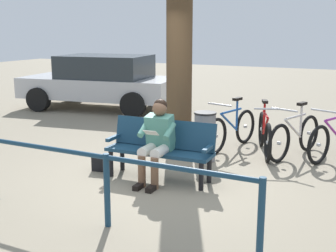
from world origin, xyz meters
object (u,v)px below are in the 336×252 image
handbag (102,163)px  bicycle_black (265,134)px  bench (161,145)px  bicycle_silver (335,138)px  bicycle_purple (295,136)px  tree_trunk (179,60)px  bicycle_green (231,130)px  parked_car (101,81)px  person_reading (157,137)px  litter_bin (205,136)px

handbag → bicycle_black: (-2.03, -2.11, 0.24)m
bench → bicycle_silver: size_ratio=1.02×
bicycle_black → handbag: bearing=-64.1°
bench → bicycle_purple: size_ratio=1.00×
tree_trunk → bicycle_green: (-0.78, -0.63, -1.29)m
bicycle_silver → bicycle_black: size_ratio=0.99×
parked_car → bicycle_silver: bearing=151.8°
person_reading → handbag: size_ratio=4.00×
bicycle_silver → bicycle_green: (1.78, 0.15, 0.00)m
handbag → parked_car: 5.64m
person_reading → bench: bearing=-86.1°
tree_trunk → bench: bearing=104.5°
bicycle_silver → bicycle_green: same height
litter_bin → bicycle_purple: 1.60m
person_reading → bicycle_black: 2.41m
parked_car → bicycle_black: bearing=145.9°
tree_trunk → bicycle_black: bearing=-158.1°
bench → handbag: size_ratio=5.38×
parked_car → bicycle_purple: bearing=148.3°
bicycle_black → bicycle_purple: bearing=73.9°
person_reading → handbag: 1.14m
bicycle_silver → tree_trunk: bearing=-51.1°
person_reading → litter_bin: person_reading is taller
handbag → tree_trunk: tree_trunk is taller
bicycle_purple → bicycle_black: 0.52m
bench → bicycle_silver: bicycle_silver is taller
bicycle_black → bicycle_green: 0.64m
tree_trunk → parked_car: size_ratio=0.75×
bench → bicycle_green: bearing=-103.2°
bicycle_silver → bicycle_purple: (0.63, 0.17, 0.00)m
tree_trunk → parked_car: tree_trunk is taller
bench → tree_trunk: 1.86m
bench → person_reading: 0.23m
bicycle_purple → bicycle_black: bearing=-67.3°
bicycle_silver → bicycle_green: size_ratio=0.96×
handbag → bicycle_black: size_ratio=0.19×
person_reading → tree_trunk: bearing=-78.2°
handbag → litter_bin: size_ratio=0.36×
tree_trunk → bicycle_green: tree_trunk is taller
bicycle_black → bicycle_green: bearing=-115.5°
bicycle_black → parked_car: bearing=-136.2°
litter_bin → bicycle_black: 1.18m
tree_trunk → parked_car: bearing=-39.4°
handbag → parked_car: parked_car is taller
litter_bin → handbag: bearing=45.1°
bicycle_black → tree_trunk: bearing=-88.3°
parked_car → bench: bearing=124.3°
bicycle_purple → bench: bearing=-19.0°
tree_trunk → bicycle_green: 1.63m
handbag → bicycle_purple: 3.34m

